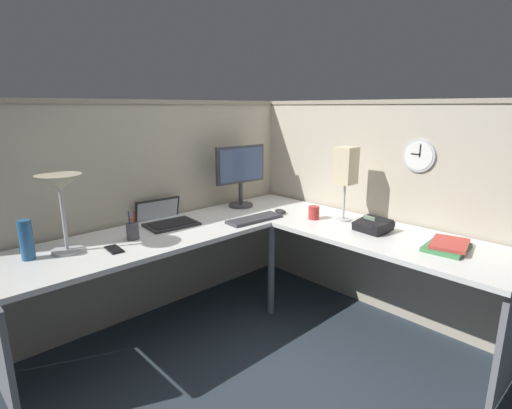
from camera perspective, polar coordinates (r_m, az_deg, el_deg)
ground_plane at (r=2.91m, az=2.21°, el=-17.66°), size 6.80×6.80×0.00m
cubicle_wall_back at (r=3.04m, az=-14.40°, el=-0.42°), size 2.57×0.12×1.58m
cubicle_wall_right at (r=3.11m, az=17.19°, el=-0.29°), size 0.12×2.37×1.58m
desk at (r=2.51m, az=0.78°, el=-6.97°), size 2.35×2.15×0.73m
monitor at (r=3.18m, az=-2.25°, el=4.86°), size 0.46×0.20×0.50m
laptop at (r=2.86m, az=-13.08°, el=-2.08°), size 0.37×0.41×0.22m
keyboard at (r=2.83m, az=-0.22°, el=-2.12°), size 0.44×0.17×0.02m
computer_mouse at (r=3.02m, az=3.58°, el=-1.01°), size 0.06×0.10×0.03m
desk_lamp_dome at (r=2.39m, az=-26.67°, el=2.00°), size 0.24×0.24×0.44m
pen_cup at (r=2.55m, az=-17.54°, el=-3.69°), size 0.08×0.08×0.18m
cell_phone at (r=2.40m, az=-19.97°, el=-6.16°), size 0.08×0.15×0.01m
thermos_flask at (r=2.43m, az=-30.47°, el=-4.48°), size 0.07×0.07×0.22m
office_phone at (r=2.70m, az=16.77°, el=-3.01°), size 0.21×0.23×0.11m
book_stack at (r=2.53m, az=26.16°, el=-5.43°), size 0.31×0.25×0.04m
desk_lamp_paper at (r=2.83m, az=12.96°, el=5.23°), size 0.13×0.13×0.53m
coffee_mug at (r=2.89m, az=8.42°, el=-1.19°), size 0.08×0.08×0.10m
wall_clock at (r=2.86m, az=22.71°, el=6.59°), size 0.04×0.22×0.22m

